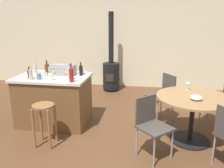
{
  "coord_description": "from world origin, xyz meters",
  "views": [
    {
      "loc": [
        0.9,
        -3.44,
        1.88
      ],
      "look_at": [
        0.3,
        0.22,
        0.83
      ],
      "focal_mm": 37.36,
      "sensor_mm": 36.0,
      "label": 1
    }
  ],
  "objects_px": {
    "bottle_5": "(35,69)",
    "bottle_6": "(71,75)",
    "folding_chair_far": "(219,99)",
    "bottle_4": "(29,74)",
    "folding_chair_left": "(163,94)",
    "bottle_0": "(47,69)",
    "dining_table": "(193,107)",
    "bottle_3": "(69,73)",
    "wooden_stool": "(44,116)",
    "cup_3": "(39,76)",
    "folding_chair_right": "(151,123)",
    "wood_stove": "(111,72)",
    "bottle_1": "(31,74)",
    "cup_0": "(43,74)",
    "wine_glass": "(188,84)",
    "cup_2": "(51,77)",
    "cup_1": "(83,71)",
    "kitchen_island": "(54,100)",
    "bottle_2": "(81,70)",
    "toolbox": "(63,70)",
    "serving_bowl": "(196,98)"
  },
  "relations": [
    {
      "from": "folding_chair_far",
      "to": "cup_3",
      "type": "relative_size",
      "value": 7.74
    },
    {
      "from": "bottle_1",
      "to": "serving_bowl",
      "type": "bearing_deg",
      "value": -3.35
    },
    {
      "from": "folding_chair_far",
      "to": "bottle_4",
      "type": "relative_size",
      "value": 4.15
    },
    {
      "from": "bottle_1",
      "to": "wine_glass",
      "type": "relative_size",
      "value": 1.69
    },
    {
      "from": "folding_chair_right",
      "to": "folding_chair_left",
      "type": "bearing_deg",
      "value": 80.15
    },
    {
      "from": "wooden_stool",
      "to": "toolbox",
      "type": "distance_m",
      "value": 1.04
    },
    {
      "from": "cup_1",
      "to": "cup_3",
      "type": "height_order",
      "value": "cup_3"
    },
    {
      "from": "bottle_6",
      "to": "bottle_0",
      "type": "bearing_deg",
      "value": 143.9
    },
    {
      "from": "wooden_stool",
      "to": "wood_stove",
      "type": "xyz_separation_m",
      "value": [
        0.52,
        2.93,
        0.04
      ]
    },
    {
      "from": "kitchen_island",
      "to": "cup_0",
      "type": "height_order",
      "value": "cup_0"
    },
    {
      "from": "folding_chair_left",
      "to": "bottle_2",
      "type": "distance_m",
      "value": 1.57
    },
    {
      "from": "cup_2",
      "to": "bottle_1",
      "type": "bearing_deg",
      "value": -176.25
    },
    {
      "from": "bottle_3",
      "to": "wooden_stool",
      "type": "bearing_deg",
      "value": -110.44
    },
    {
      "from": "cup_0",
      "to": "wine_glass",
      "type": "bearing_deg",
      "value": 1.58
    },
    {
      "from": "bottle_6",
      "to": "bottle_3",
      "type": "bearing_deg",
      "value": 120.48
    },
    {
      "from": "bottle_2",
      "to": "cup_0",
      "type": "xyz_separation_m",
      "value": [
        -0.63,
        -0.18,
        -0.04
      ]
    },
    {
      "from": "folding_chair_far",
      "to": "folding_chair_left",
      "type": "distance_m",
      "value": 0.97
    },
    {
      "from": "cup_1",
      "to": "folding_chair_right",
      "type": "bearing_deg",
      "value": -40.12
    },
    {
      "from": "folding_chair_far",
      "to": "bottle_6",
      "type": "height_order",
      "value": "bottle_6"
    },
    {
      "from": "bottle_5",
      "to": "cup_0",
      "type": "relative_size",
      "value": 1.68
    },
    {
      "from": "bottle_0",
      "to": "dining_table",
      "type": "bearing_deg",
      "value": -9.3
    },
    {
      "from": "wood_stove",
      "to": "bottle_0",
      "type": "xyz_separation_m",
      "value": [
        -0.84,
        -2.04,
        0.48
      ]
    },
    {
      "from": "wooden_stool",
      "to": "cup_0",
      "type": "xyz_separation_m",
      "value": [
        -0.31,
        0.73,
        0.47
      ]
    },
    {
      "from": "bottle_5",
      "to": "bottle_6",
      "type": "distance_m",
      "value": 1.03
    },
    {
      "from": "folding_chair_left",
      "to": "folding_chair_right",
      "type": "distance_m",
      "value": 1.25
    },
    {
      "from": "folding_chair_left",
      "to": "bottle_1",
      "type": "xyz_separation_m",
      "value": [
        -2.21,
        -0.72,
        0.46
      ]
    },
    {
      "from": "toolbox",
      "to": "serving_bowl",
      "type": "relative_size",
      "value": 2.46
    },
    {
      "from": "folding_chair_left",
      "to": "cup_3",
      "type": "height_order",
      "value": "cup_3"
    },
    {
      "from": "bottle_1",
      "to": "cup_1",
      "type": "bearing_deg",
      "value": 37.77
    },
    {
      "from": "bottle_5",
      "to": "wine_glass",
      "type": "relative_size",
      "value": 1.37
    },
    {
      "from": "wood_stove",
      "to": "bottle_1",
      "type": "xyz_separation_m",
      "value": [
        -0.94,
        -2.45,
        0.47
      ]
    },
    {
      "from": "wooden_stool",
      "to": "bottle_2",
      "type": "xyz_separation_m",
      "value": [
        0.32,
        0.91,
        0.51
      ]
    },
    {
      "from": "bottle_2",
      "to": "bottle_4",
      "type": "height_order",
      "value": "bottle_2"
    },
    {
      "from": "wood_stove",
      "to": "bottle_4",
      "type": "relative_size",
      "value": 9.93
    },
    {
      "from": "dining_table",
      "to": "folding_chair_right",
      "type": "relative_size",
      "value": 1.32
    },
    {
      "from": "wooden_stool",
      "to": "bottle_4",
      "type": "distance_m",
      "value": 0.88
    },
    {
      "from": "toolbox",
      "to": "cup_0",
      "type": "height_order",
      "value": "toolbox"
    },
    {
      "from": "serving_bowl",
      "to": "cup_3",
      "type": "bearing_deg",
      "value": 175.6
    },
    {
      "from": "toolbox",
      "to": "bottle_0",
      "type": "xyz_separation_m",
      "value": [
        -0.29,
        -0.01,
        0.01
      ]
    },
    {
      "from": "folding_chair_far",
      "to": "serving_bowl",
      "type": "relative_size",
      "value": 4.74
    },
    {
      "from": "folding_chair_left",
      "to": "bottle_4",
      "type": "height_order",
      "value": "bottle_4"
    },
    {
      "from": "folding_chair_left",
      "to": "wood_stove",
      "type": "distance_m",
      "value": 2.15
    },
    {
      "from": "toolbox",
      "to": "bottle_3",
      "type": "bearing_deg",
      "value": -53.2
    },
    {
      "from": "folding_chair_right",
      "to": "wood_stove",
      "type": "distance_m",
      "value": 3.14
    },
    {
      "from": "cup_2",
      "to": "cup_1",
      "type": "bearing_deg",
      "value": 54.52
    },
    {
      "from": "folding_chair_far",
      "to": "wine_glass",
      "type": "relative_size",
      "value": 5.94
    },
    {
      "from": "bottle_2",
      "to": "serving_bowl",
      "type": "height_order",
      "value": "bottle_2"
    },
    {
      "from": "folding_chair_far",
      "to": "bottle_1",
      "type": "distance_m",
      "value": 3.29
    },
    {
      "from": "bottle_6",
      "to": "cup_3",
      "type": "relative_size",
      "value": 2.76
    },
    {
      "from": "bottle_6",
      "to": "wine_glass",
      "type": "xyz_separation_m",
      "value": [
        1.86,
        0.35,
        -0.16
      ]
    }
  ]
}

